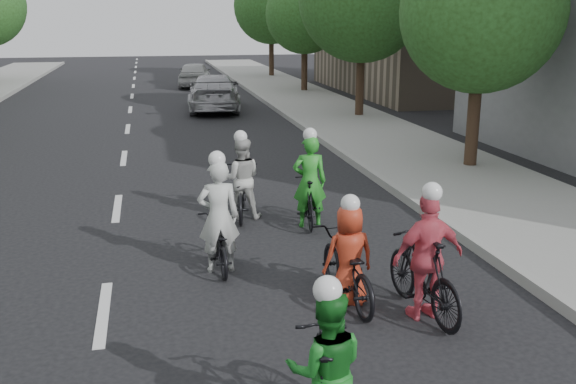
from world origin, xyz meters
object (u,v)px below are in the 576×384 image
object	(u,v)px
cyclist_2	(309,192)
cyclist_4	(241,187)
follow_car_trail	(195,74)
cyclist_1	(347,264)
follow_car_lead	(214,92)
cyclist_3	(425,267)
cyclist_5	(324,380)
cyclist_0	(219,232)

from	to	relation	value
cyclist_2	cyclist_4	distance (m)	1.42
cyclist_2	follow_car_trail	bearing A→B (deg)	-81.60
cyclist_1	cyclist_4	bearing A→B (deg)	-82.15
follow_car_trail	cyclist_2	bearing A→B (deg)	99.11
follow_car_lead	follow_car_trail	xyz separation A→B (m)	(-0.07, 9.81, -0.05)
cyclist_3	cyclist_5	bearing A→B (deg)	42.16
cyclist_3	cyclist_0	bearing A→B (deg)	-48.00
cyclist_3	cyclist_5	size ratio (longest dim) A/B	1.05
cyclist_1	follow_car_trail	world-z (taller)	cyclist_1
cyclist_0	cyclist_3	size ratio (longest dim) A/B	1.01
cyclist_3	follow_car_lead	xyz separation A→B (m)	(-0.64, 20.02, 0.08)
cyclist_1	cyclist_0	bearing A→B (deg)	-48.65
cyclist_3	follow_car_trail	xyz separation A→B (m)	(-0.71, 29.83, 0.03)
cyclist_1	cyclist_5	xyz separation A→B (m)	(-1.11, -2.84, 0.07)
cyclist_1	cyclist_2	world-z (taller)	cyclist_2
cyclist_1	cyclist_2	distance (m)	3.44
cyclist_1	follow_car_trail	bearing A→B (deg)	-93.72
cyclist_5	follow_car_lead	world-z (taller)	cyclist_5
cyclist_2	follow_car_trail	world-z (taller)	cyclist_2
cyclist_0	cyclist_2	bearing A→B (deg)	-137.09
cyclist_2	cyclist_5	world-z (taller)	cyclist_2
cyclist_0	cyclist_1	world-z (taller)	cyclist_0
cyclist_5	cyclist_0	bearing A→B (deg)	-72.50
cyclist_5	cyclist_2	bearing A→B (deg)	-91.42
cyclist_0	cyclist_4	size ratio (longest dim) A/B	0.99
cyclist_2	cyclist_4	world-z (taller)	cyclist_2
cyclist_3	cyclist_5	world-z (taller)	cyclist_3
follow_car_trail	cyclist_3	bearing A→B (deg)	100.12
cyclist_1	cyclist_4	world-z (taller)	cyclist_4
cyclist_1	cyclist_4	distance (m)	4.32
cyclist_0	cyclist_1	distance (m)	2.24
cyclist_2	cyclist_5	distance (m)	6.43
cyclist_0	cyclist_5	xyz separation A→B (m)	(0.47, -4.43, 0.01)
cyclist_2	cyclist_5	size ratio (longest dim) A/B	1.05
cyclist_4	follow_car_lead	size ratio (longest dim) A/B	0.37
cyclist_3	cyclist_4	size ratio (longest dim) A/B	0.98
cyclist_4	cyclist_2	bearing A→B (deg)	154.94
cyclist_1	cyclist_2	bearing A→B (deg)	-98.79
cyclist_0	follow_car_trail	size ratio (longest dim) A/B	0.46
cyclist_1	cyclist_5	world-z (taller)	cyclist_5
cyclist_2	follow_car_trail	xyz separation A→B (m)	(-0.16, 25.80, 0.05)
cyclist_3	cyclist_4	xyz separation A→B (m)	(-1.72, 4.83, -0.06)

